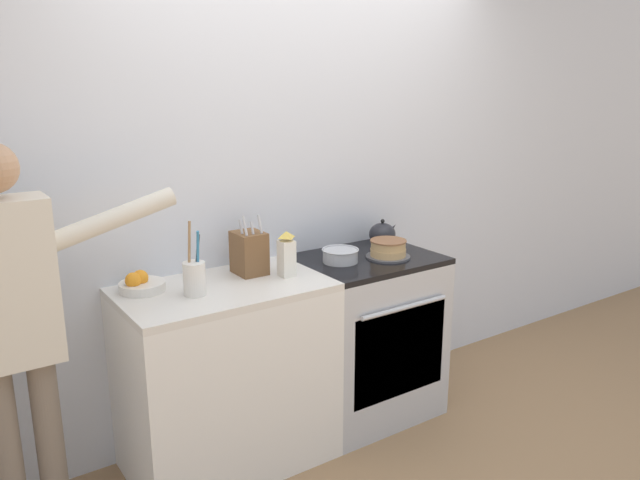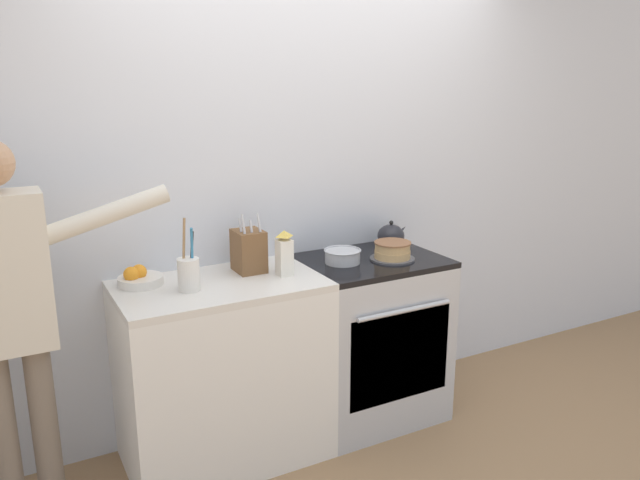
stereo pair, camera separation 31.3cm
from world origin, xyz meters
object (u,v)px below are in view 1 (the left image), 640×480
object	(u,v)px
layer_cake	(388,249)
utensil_crock	(195,277)
fruit_bowl	(141,284)
stove_range	(366,336)
tea_kettle	(382,234)
mixing_bowl	(340,255)
knife_block	(249,253)
person_baker	(14,315)
milk_carton	(287,255)

from	to	relation	value
layer_cake	utensil_crock	bearing A→B (deg)	178.34
fruit_bowl	stove_range	bearing A→B (deg)	-7.09
stove_range	tea_kettle	size ratio (longest dim) A/B	4.91
utensil_crock	mixing_bowl	bearing A→B (deg)	2.95
layer_cake	knife_block	size ratio (longest dim) A/B	0.79
stove_range	layer_cake	distance (m)	0.52
stove_range	fruit_bowl	distance (m)	1.31
tea_kettle	mixing_bowl	bearing A→B (deg)	-160.64
stove_range	person_baker	bearing A→B (deg)	-179.49
fruit_bowl	milk_carton	size ratio (longest dim) A/B	0.93
layer_cake	person_baker	xyz separation A→B (m)	(-1.84, 0.05, 0.01)
mixing_bowl	person_baker	world-z (taller)	person_baker
person_baker	mixing_bowl	bearing A→B (deg)	-8.47
utensil_crock	fruit_bowl	world-z (taller)	utensil_crock
knife_block	tea_kettle	bearing A→B (deg)	2.78
milk_carton	utensil_crock	bearing A→B (deg)	-179.93
milk_carton	tea_kettle	bearing A→B (deg)	13.67
layer_cake	milk_carton	xyz separation A→B (m)	(-0.62, 0.03, 0.06)
tea_kettle	person_baker	distance (m)	1.98
tea_kettle	milk_carton	distance (m)	0.79
stove_range	tea_kettle	world-z (taller)	tea_kettle
knife_block	person_baker	xyz separation A→B (m)	(-1.09, -0.12, -0.05)
mixing_bowl	milk_carton	distance (m)	0.37
knife_block	milk_carton	world-z (taller)	knife_block
stove_range	fruit_bowl	xyz separation A→B (m)	(-1.20, 0.15, 0.49)
stove_range	utensil_crock	distance (m)	1.15
fruit_bowl	milk_carton	xyz separation A→B (m)	(0.66, -0.19, 0.08)
knife_block	utensil_crock	bearing A→B (deg)	-157.88
utensil_crock	milk_carton	size ratio (longest dim) A/B	1.48
mixing_bowl	layer_cake	bearing A→B (deg)	-15.83
mixing_bowl	fruit_bowl	world-z (taller)	fruit_bowl
tea_kettle	utensil_crock	xyz separation A→B (m)	(-1.24, -0.19, 0.02)
milk_carton	person_baker	distance (m)	1.22
tea_kettle	mixing_bowl	world-z (taller)	tea_kettle
mixing_bowl	utensil_crock	xyz separation A→B (m)	(-0.84, -0.04, 0.05)
mixing_bowl	knife_block	world-z (taller)	knife_block
stove_range	layer_cake	size ratio (longest dim) A/B	3.85
mixing_bowl	utensil_crock	bearing A→B (deg)	-177.05
knife_block	fruit_bowl	distance (m)	0.54
person_baker	fruit_bowl	bearing A→B (deg)	7.42
stove_range	knife_block	world-z (taller)	knife_block
layer_cake	person_baker	world-z (taller)	person_baker
utensil_crock	person_baker	bearing A→B (deg)	178.33
tea_kettle	milk_carton	bearing A→B (deg)	-166.33
stove_range	person_baker	xyz separation A→B (m)	(-1.75, -0.02, 0.52)
mixing_bowl	knife_block	distance (m)	0.50
layer_cake	milk_carton	distance (m)	0.62
layer_cake	fruit_bowl	world-z (taller)	same
mixing_bowl	fruit_bowl	distance (m)	1.03
mixing_bowl	fruit_bowl	size ratio (longest dim) A/B	0.94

